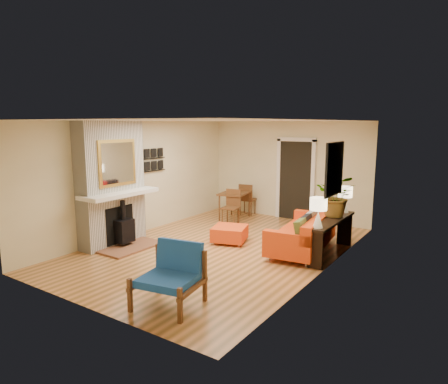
{
  "coord_description": "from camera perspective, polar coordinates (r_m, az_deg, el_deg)",
  "views": [
    {
      "loc": [
        4.52,
        -6.51,
        2.55
      ],
      "look_at": [
        0.0,
        0.2,
        1.15
      ],
      "focal_mm": 32.0,
      "sensor_mm": 36.0,
      "label": 1
    }
  ],
  "objects": [
    {
      "name": "blue_chair",
      "position": [
        5.81,
        -7.37,
        -11.19
      ],
      "size": [
        0.97,
        0.95,
        0.88
      ],
      "color": "brown",
      "rests_on": "ground"
    },
    {
      "name": "ottoman",
      "position": [
        8.67,
        0.8,
        -5.89
      ],
      "size": [
        0.87,
        0.87,
        0.35
      ],
      "color": "silver",
      "rests_on": "ground"
    },
    {
      "name": "dining_table",
      "position": [
        10.68,
        1.89,
        -0.83
      ],
      "size": [
        0.88,
        1.68,
        0.88
      ],
      "color": "brown",
      "rests_on": "ground"
    },
    {
      "name": "console_table",
      "position": [
        7.99,
        15.09,
        -4.83
      ],
      "size": [
        0.34,
        1.85,
        0.72
      ],
      "color": "black",
      "rests_on": "ground"
    },
    {
      "name": "houseplant",
      "position": [
        8.12,
        15.81,
        -0.53
      ],
      "size": [
        0.84,
        0.76,
        0.84
      ],
      "primitive_type": "imported",
      "rotation": [
        0.0,
        0.0,
        0.15
      ],
      "color": "#1E5919",
      "rests_on": "console_table"
    },
    {
      "name": "fireplace",
      "position": [
        8.63,
        -15.66,
        0.73
      ],
      "size": [
        1.09,
        1.68,
        2.6
      ],
      "color": "white",
      "rests_on": "ground"
    },
    {
      "name": "sofa",
      "position": [
        8.24,
        11.66,
        -5.75
      ],
      "size": [
        1.15,
        2.2,
        0.83
      ],
      "color": "silver",
      "rests_on": "ground"
    },
    {
      "name": "room_shell",
      "position": [
        10.03,
        10.7,
        2.15
      ],
      "size": [
        6.5,
        6.5,
        6.5
      ],
      "color": "tan",
      "rests_on": "ground"
    },
    {
      "name": "lamp_near",
      "position": [
        7.19,
        13.32,
        -2.38
      ],
      "size": [
        0.3,
        0.3,
        0.54
      ],
      "color": "white",
      "rests_on": "console_table"
    },
    {
      "name": "lamp_far",
      "position": [
        8.58,
        16.87,
        -0.58
      ],
      "size": [
        0.3,
        0.3,
        0.54
      ],
      "color": "white",
      "rests_on": "console_table"
    }
  ]
}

